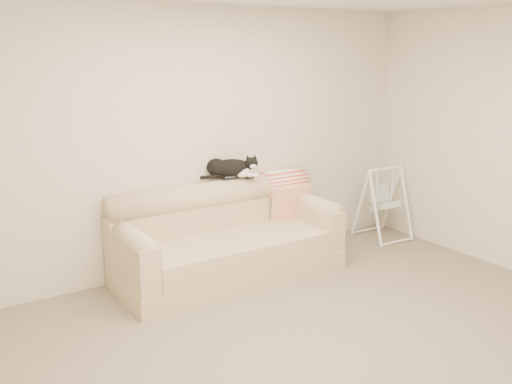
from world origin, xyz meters
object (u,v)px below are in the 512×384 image
Objects in this scene: remote_a at (230,178)px; baby_swing at (383,203)px; tuxedo_cat at (231,168)px; sofa at (225,241)px; remote_b at (245,177)px.

remote_a is 0.22× the size of baby_swing.
tuxedo_cat is at bearing 171.85° from baby_swing.
sofa is 0.71m from remote_b.
remote_b is 0.18× the size of baby_swing.
remote_a is 0.11m from tuxedo_cat.
remote_a reaches higher than sofa.
tuxedo_cat is (0.22, 0.26, 0.66)m from sofa.
tuxedo_cat is 2.01m from baby_swing.
remote_b reaches higher than baby_swing.
remote_a is 1.17× the size of remote_b.
baby_swing is (1.93, -0.25, -0.49)m from remote_a.
tuxedo_cat reaches higher than baby_swing.
remote_a is at bearing 174.78° from remote_b.
baby_swing is (1.76, -0.23, -0.48)m from remote_b.
sofa is at bearing -130.31° from tuxedo_cat.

